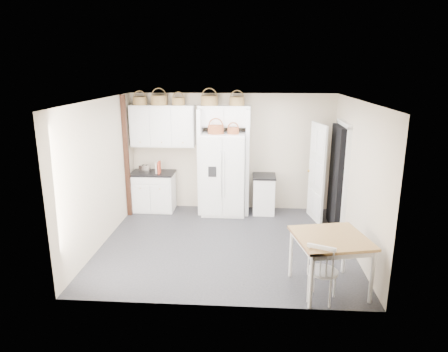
{
  "coord_description": "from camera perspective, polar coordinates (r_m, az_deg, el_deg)",
  "views": [
    {
      "loc": [
        0.43,
        -6.75,
        3.12
      ],
      "look_at": [
        -0.06,
        0.4,
        1.18
      ],
      "focal_mm": 32.0,
      "sensor_mm": 36.0,
      "label": 1
    }
  ],
  "objects": [
    {
      "name": "basket_fridge_b",
      "position": [
        8.39,
        1.33,
        6.48
      ],
      "size": [
        0.24,
        0.24,
        0.13
      ],
      "primitive_type": "cylinder",
      "color": "maroon",
      "rests_on": "refrigerator"
    },
    {
      "name": "basket_bridge_a",
      "position": [
        8.66,
        -2.11,
        10.72
      ],
      "size": [
        0.36,
        0.36,
        0.2
      ],
      "primitive_type": "cylinder",
      "color": "brown",
      "rests_on": "bridge_cabinet"
    },
    {
      "name": "upper_cabinet",
      "position": [
        8.88,
        -8.74,
        7.09
      ],
      "size": [
        1.4,
        0.34,
        0.9
      ],
      "primitive_type": "cube",
      "color": "white",
      "rests_on": "wall_back"
    },
    {
      "name": "doorway_void",
      "position": [
        8.22,
        15.94,
        -0.21
      ],
      "size": [
        0.18,
        0.85,
        2.05
      ],
      "primitive_type": "cube",
      "color": "black",
      "rests_on": "floor"
    },
    {
      "name": "wall_back",
      "position": [
        8.95,
        1.08,
        3.42
      ],
      "size": [
        4.5,
        0.0,
        4.5
      ],
      "primitive_type": "plane",
      "rotation": [
        1.57,
        0.0,
        0.0
      ],
      "color": "beige",
      "rests_on": "floor"
    },
    {
      "name": "refrigerator",
      "position": [
        8.7,
        -0.04,
        0.33
      ],
      "size": [
        0.92,
        0.74,
        1.79
      ],
      "primitive_type": "cube",
      "color": "white",
      "rests_on": "floor"
    },
    {
      "name": "ceiling",
      "position": [
        6.79,
        0.29,
        10.77
      ],
      "size": [
        4.5,
        4.5,
        0.0
      ],
      "primitive_type": "plane",
      "color": "white",
      "rests_on": "wall_back"
    },
    {
      "name": "floor",
      "position": [
        7.45,
        0.26,
        -9.59
      ],
      "size": [
        4.5,
        4.5,
        0.0
      ],
      "primitive_type": "plane",
      "color": "#232329",
      "rests_on": "ground"
    },
    {
      "name": "counter_right",
      "position": [
        8.76,
        5.76,
        -0.03
      ],
      "size": [
        0.5,
        0.59,
        0.04
      ],
      "primitive_type": "cube",
      "color": "black",
      "rests_on": "base_cab_right"
    },
    {
      "name": "bridge_cabinet",
      "position": [
        8.66,
        0.05,
        8.56
      ],
      "size": [
        1.12,
        0.34,
        0.45
      ],
      "primitive_type": "cube",
      "color": "white",
      "rests_on": "wall_back"
    },
    {
      "name": "basket_upper_a",
      "position": [
        8.94,
        -11.92,
        10.45
      ],
      "size": [
        0.3,
        0.3,
        0.17
      ],
      "primitive_type": "cylinder",
      "color": "brown",
      "rests_on": "upper_cabinet"
    },
    {
      "name": "wall_right",
      "position": [
        7.23,
        18.37,
        -0.21
      ],
      "size": [
        0.0,
        4.0,
        4.0
      ],
      "primitive_type": "plane",
      "rotation": [
        1.57,
        0.0,
        -1.57
      ],
      "color": "beige",
      "rests_on": "floor"
    },
    {
      "name": "fridge_panel_left",
      "position": [
        8.75,
        -3.34,
        2.12
      ],
      "size": [
        0.08,
        0.6,
        2.3
      ],
      "primitive_type": "cube",
      "color": "white",
      "rests_on": "floor"
    },
    {
      "name": "toaster",
      "position": [
        9.01,
        -11.22,
        1.03
      ],
      "size": [
        0.26,
        0.18,
        0.17
      ],
      "primitive_type": "cube",
      "rotation": [
        0.0,
        0.0,
        -0.18
      ],
      "color": "silver",
      "rests_on": "counter_left"
    },
    {
      "name": "dining_table",
      "position": [
        6.07,
        14.79,
        -11.91
      ],
      "size": [
        1.17,
        1.17,
        0.82
      ],
      "primitive_type": "cube",
      "rotation": [
        0.0,
        0.0,
        0.21
      ],
      "color": "brown",
      "rests_on": "floor"
    },
    {
      "name": "door_slab",
      "position": [
        8.47,
        13.11,
        0.43
      ],
      "size": [
        0.21,
        0.79,
        2.05
      ],
      "primitive_type": "cube",
      "rotation": [
        0.0,
        0.0,
        -1.36
      ],
      "color": "white",
      "rests_on": "floor"
    },
    {
      "name": "base_cab_right",
      "position": [
        8.88,
        5.69,
        -2.69
      ],
      "size": [
        0.46,
        0.56,
        0.82
      ],
      "primitive_type": "cube",
      "color": "white",
      "rests_on": "floor"
    },
    {
      "name": "fridge_panel_right",
      "position": [
        8.68,
        3.36,
        2.02
      ],
      "size": [
        0.08,
        0.6,
        2.3
      ],
      "primitive_type": "cube",
      "color": "white",
      "rests_on": "floor"
    },
    {
      "name": "base_cab_left",
      "position": [
        9.13,
        -10.0,
        -2.26
      ],
      "size": [
        0.91,
        0.58,
        0.84
      ],
      "primitive_type": "cube",
      "color": "white",
      "rests_on": "floor"
    },
    {
      "name": "wall_left",
      "position": [
        7.49,
        -17.18,
        0.41
      ],
      "size": [
        0.0,
        4.0,
        4.0
      ],
      "primitive_type": "plane",
      "rotation": [
        1.57,
        0.0,
        1.57
      ],
      "color": "beige",
      "rests_on": "floor"
    },
    {
      "name": "windsor_chair",
      "position": [
        5.77,
        13.9,
        -13.09
      ],
      "size": [
        0.54,
        0.52,
        0.86
      ],
      "primitive_type": "cube",
      "rotation": [
        0.0,
        0.0,
        -0.39
      ],
      "color": "white",
      "rests_on": "floor"
    },
    {
      "name": "counter_left",
      "position": [
        9.01,
        -10.13,
        0.42
      ],
      "size": [
        0.95,
        0.61,
        0.04
      ],
      "primitive_type": "cube",
      "color": "black",
      "rests_on": "base_cab_left"
    },
    {
      "name": "basket_upper_b",
      "position": [
        8.83,
        -9.26,
        10.64
      ],
      "size": [
        0.35,
        0.35,
        0.21
      ],
      "primitive_type": "cylinder",
      "color": "brown",
      "rests_on": "upper_cabinet"
    },
    {
      "name": "cookbook_red",
      "position": [
        8.86,
        -9.23,
        1.22
      ],
      "size": [
        0.04,
        0.18,
        0.27
      ],
      "primitive_type": "cube",
      "rotation": [
        0.0,
        0.0,
        0.03
      ],
      "color": "#BA3920",
      "rests_on": "counter_left"
    },
    {
      "name": "basket_fridge_a",
      "position": [
        8.41,
        -1.18,
        6.66
      ],
      "size": [
        0.33,
        0.33,
        0.18
      ],
      "primitive_type": "cylinder",
      "color": "maroon",
      "rests_on": "refrigerator"
    },
    {
      "name": "cookbook_cream",
      "position": [
        8.87,
        -9.48,
        1.14
      ],
      "size": [
        0.06,
        0.16,
        0.24
      ],
      "primitive_type": "cube",
      "rotation": [
        0.0,
        0.0,
        -0.19
      ],
      "color": "beige",
      "rests_on": "counter_left"
    },
    {
      "name": "basket_bridge_b",
      "position": [
        8.62,
        1.86,
        10.63
      ],
      "size": [
        0.32,
        0.32,
        0.18
      ],
      "primitive_type": "cylinder",
      "color": "brown",
      "rests_on": "bridge_cabinet"
    },
    {
      "name": "trim_post",
      "position": [
        8.71,
        -13.76,
        2.66
      ],
      "size": [
        0.09,
        0.09,
        2.6
      ],
      "primitive_type": "cube",
      "color": "black",
      "rests_on": "floor"
    },
    {
      "name": "basket_upper_c",
      "position": [
        8.75,
        -6.52,
        10.54
      ],
      "size": [
        0.28,
        0.28,
        0.16
      ],
      "primitive_type": "cylinder",
      "color": "brown",
      "rests_on": "upper_cabinet"
    }
  ]
}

